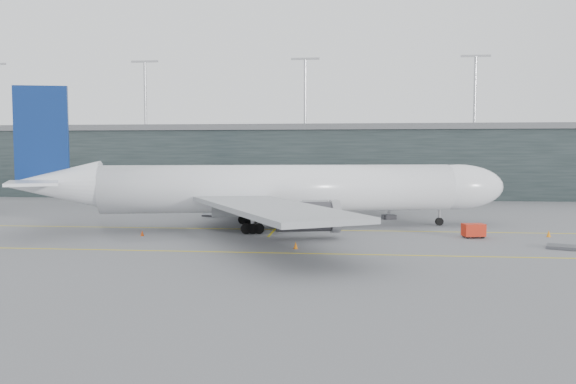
# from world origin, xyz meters

# --- Properties ---
(ground) EXTENTS (320.00, 320.00, 0.00)m
(ground) POSITION_xyz_m (0.00, 0.00, 0.00)
(ground) COLOR slate
(ground) RESTS_ON ground
(taxiline_a) EXTENTS (160.00, 0.25, 0.02)m
(taxiline_a) POSITION_xyz_m (0.00, -4.00, 0.01)
(taxiline_a) COLOR gold
(taxiline_a) RESTS_ON ground
(taxiline_b) EXTENTS (160.00, 0.25, 0.02)m
(taxiline_b) POSITION_xyz_m (0.00, -20.00, 0.01)
(taxiline_b) COLOR gold
(taxiline_b) RESTS_ON ground
(taxiline_lead_main) EXTENTS (0.25, 60.00, 0.02)m
(taxiline_lead_main) POSITION_xyz_m (5.00, 20.00, 0.01)
(taxiline_lead_main) COLOR gold
(taxiline_lead_main) RESTS_ON ground
(terminal) EXTENTS (240.00, 36.00, 29.00)m
(terminal) POSITION_xyz_m (-0.00, 58.00, 7.62)
(terminal) COLOR black
(terminal) RESTS_ON ground
(main_aircraft) EXTENTS (60.80, 56.18, 17.19)m
(main_aircraft) POSITION_xyz_m (5.11, -2.81, 4.82)
(main_aircraft) COLOR white
(main_aircraft) RESTS_ON ground
(jet_bridge) EXTENTS (11.85, 44.05, 6.01)m
(jet_bridge) POSITION_xyz_m (18.09, 21.78, 4.50)
(jet_bridge) COLOR #2D2D32
(jet_bridge) RESTS_ON ground
(gse_cart) EXTENTS (2.56, 1.90, 1.58)m
(gse_cart) POSITION_xyz_m (27.66, -8.50, 0.88)
(gse_cart) COLOR #B61F0D
(gse_cart) RESTS_ON ground
(baggage_dolly) EXTENTS (3.51, 3.19, 0.29)m
(baggage_dolly) POSITION_xyz_m (34.79, -14.78, 0.17)
(baggage_dolly) COLOR #3D3E43
(baggage_dolly) RESTS_ON ground
(uld_a) EXTENTS (2.61, 2.37, 1.94)m
(uld_a) POSITION_xyz_m (-6.15, 8.94, 1.02)
(uld_a) COLOR #353539
(uld_a) RESTS_ON ground
(uld_b) EXTENTS (2.42, 2.21, 1.78)m
(uld_b) POSITION_xyz_m (-2.11, 12.44, 0.94)
(uld_b) COLOR #353539
(uld_b) RESTS_ON ground
(uld_c) EXTENTS (2.02, 1.67, 1.75)m
(uld_c) POSITION_xyz_m (0.69, 9.38, 0.92)
(uld_c) COLOR #353539
(uld_c) RESTS_ON ground
(cone_nose) EXTENTS (0.48, 0.48, 0.76)m
(cone_nose) POSITION_xyz_m (36.17, -7.01, 0.38)
(cone_nose) COLOR orange
(cone_nose) RESTS_ON ground
(cone_wing_stbd) EXTENTS (0.43, 0.43, 0.69)m
(cone_wing_stbd) POSITION_xyz_m (8.73, -17.52, 0.34)
(cone_wing_stbd) COLOR #CF620B
(cone_wing_stbd) RESTS_ON ground
(cone_wing_port) EXTENTS (0.48, 0.48, 0.76)m
(cone_wing_port) POSITION_xyz_m (10.17, 12.36, 0.38)
(cone_wing_port) COLOR orange
(cone_wing_port) RESTS_ON ground
(cone_tail) EXTENTS (0.41, 0.41, 0.65)m
(cone_tail) POSITION_xyz_m (-9.27, -10.80, 0.32)
(cone_tail) COLOR #CC400B
(cone_tail) RESTS_ON ground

